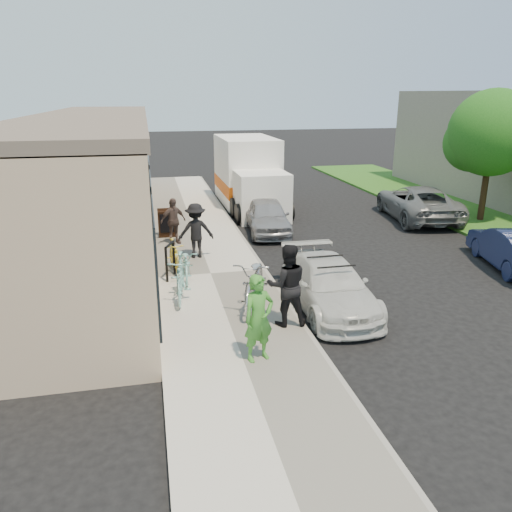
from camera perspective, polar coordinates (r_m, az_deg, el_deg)
ground at (r=11.59m, az=6.67°, el=-6.94°), size 120.00×120.00×0.00m
sidewalk at (r=13.85m, az=-5.19°, el=-2.27°), size 3.00×34.00×0.15m
curb at (r=14.11m, az=1.07°, el=-1.86°), size 0.12×34.00×0.13m
storefront at (r=18.19m, az=-17.72°, el=8.54°), size 3.60×20.00×4.22m
bike_rack at (r=13.45m, az=-9.79°, el=-0.13°), size 0.29×0.64×0.96m
sandwich_board at (r=17.40m, az=-10.16°, el=3.71°), size 0.58×0.59×0.96m
sedan_white at (r=11.93m, az=8.30°, el=-3.27°), size 1.67×3.97×1.18m
sedan_silver at (r=18.22m, az=1.31°, el=4.56°), size 1.80×3.72×1.23m
moving_truck at (r=22.36m, az=-0.80°, el=9.01°), size 2.37×6.18×3.03m
far_car_gray at (r=21.25m, az=17.96°, el=5.83°), size 2.99×5.20×1.37m
median_tree at (r=21.37m, az=25.24°, el=12.26°), size 3.26×3.26×4.99m
tandem_bike at (r=11.55m, az=-0.11°, el=-2.89°), size 1.53×2.39×1.19m
woman_rider at (r=9.15m, az=0.32°, el=-7.12°), size 0.70×0.57×1.66m
man_standing at (r=10.51m, az=3.56°, el=-3.33°), size 0.92×0.75×1.79m
cruiser_bike_a at (r=12.09m, az=-8.64°, el=-2.39°), size 0.71×1.85×1.08m
cruiser_bike_b at (r=13.37m, az=-7.96°, el=-0.89°), size 0.64×1.63×0.84m
cruiser_bike_c at (r=13.91m, az=-9.32°, el=-0.06°), size 0.60×1.54×0.90m
bystander_a at (r=15.02m, az=-6.90°, el=2.90°), size 1.08×0.64×1.65m
bystander_b at (r=16.54m, az=-9.45°, el=3.96°), size 0.96×0.70×1.52m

